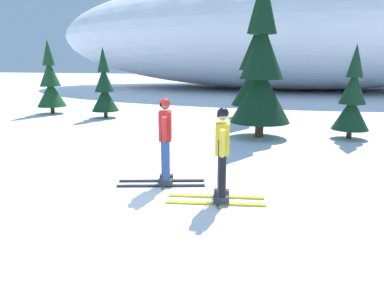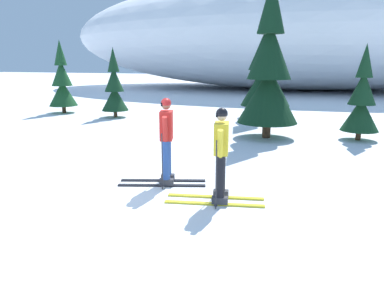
% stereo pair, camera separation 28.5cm
% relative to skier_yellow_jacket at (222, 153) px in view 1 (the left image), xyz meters
% --- Properties ---
extents(ground_plane, '(120.00, 120.00, 0.00)m').
position_rel_skier_yellow_jacket_xyz_m(ground_plane, '(-2.10, -0.40, -0.89)').
color(ground_plane, white).
extents(skier_yellow_jacket, '(1.82, 0.82, 1.70)m').
position_rel_skier_yellow_jacket_xyz_m(skier_yellow_jacket, '(0.00, 0.00, 0.00)').
color(skier_yellow_jacket, gold).
rests_on(skier_yellow_jacket, ground).
extents(skier_red_jacket, '(1.82, 0.90, 1.77)m').
position_rel_skier_yellow_jacket_xyz_m(skier_red_jacket, '(-1.28, 0.64, 0.03)').
color(skier_red_jacket, black).
rests_on(skier_red_jacket, ground).
extents(pine_tree_far_left, '(1.33, 1.33, 3.44)m').
position_rel_skier_yellow_jacket_xyz_m(pine_tree_far_left, '(-9.92, 9.05, 0.55)').
color(pine_tree_far_left, '#47301E').
rests_on(pine_tree_far_left, ground).
extents(pine_tree_left, '(1.18, 1.18, 3.04)m').
position_rel_skier_yellow_jacket_xyz_m(pine_tree_left, '(-6.83, 8.52, 0.39)').
color(pine_tree_left, '#47301E').
rests_on(pine_tree_left, ground).
extents(pine_tree_center_left, '(2.13, 2.13, 5.51)m').
position_rel_skier_yellow_jacket_xyz_m(pine_tree_center_left, '(-0.47, 10.34, 1.42)').
color(pine_tree_center_left, '#47301E').
rests_on(pine_tree_center_left, ground).
extents(pine_tree_center_right, '(1.94, 1.94, 5.03)m').
position_rel_skier_yellow_jacket_xyz_m(pine_tree_center_right, '(0.12, 6.02, 1.22)').
color(pine_tree_center_right, '#47301E').
rests_on(pine_tree_center_right, ground).
extents(pine_tree_right, '(1.16, 1.16, 3.00)m').
position_rel_skier_yellow_jacket_xyz_m(pine_tree_right, '(2.96, 6.52, 0.37)').
color(pine_tree_right, '#47301E').
rests_on(pine_tree_right, ground).
extents(snow_ridge_background, '(41.63, 21.86, 9.27)m').
position_rel_skier_yellow_jacket_xyz_m(snow_ridge_background, '(0.45, 28.21, 3.75)').
color(snow_ridge_background, white).
rests_on(snow_ridge_background, ground).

